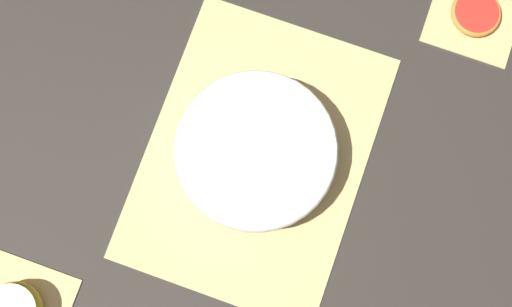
# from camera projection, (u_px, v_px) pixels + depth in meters

# --- Properties ---
(ground_plane) EXTENTS (6.00, 6.00, 0.00)m
(ground_plane) POSITION_uv_depth(u_px,v_px,m) (256.00, 157.00, 1.15)
(ground_plane) COLOR #2D2823
(bamboo_mat_center) EXTENTS (0.46, 0.34, 0.01)m
(bamboo_mat_center) POSITION_uv_depth(u_px,v_px,m) (256.00, 157.00, 1.14)
(bamboo_mat_center) COLOR #D6B775
(bamboo_mat_center) RESTS_ON ground_plane
(coaster_mat_near_right) EXTENTS (0.15, 0.15, 0.01)m
(coaster_mat_near_right) POSITION_uv_depth(u_px,v_px,m) (474.00, 15.00, 1.19)
(coaster_mat_near_right) COLOR #D6B775
(coaster_mat_near_right) RESTS_ON ground_plane
(fruit_salad_bowl) EXTENTS (0.25, 0.25, 0.06)m
(fruit_salad_bowl) POSITION_uv_depth(u_px,v_px,m) (256.00, 152.00, 1.11)
(fruit_salad_bowl) COLOR silver
(fruit_salad_bowl) RESTS_ON bamboo_mat_center
(grapefruit_slice) EXTENTS (0.08, 0.08, 0.01)m
(grapefruit_slice) POSITION_uv_depth(u_px,v_px,m) (476.00, 13.00, 1.18)
(grapefruit_slice) COLOR red
(grapefruit_slice) RESTS_ON coaster_mat_near_right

